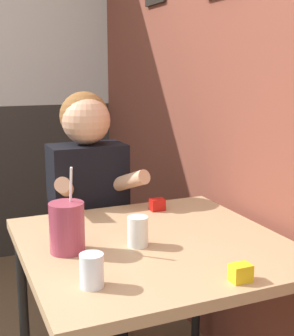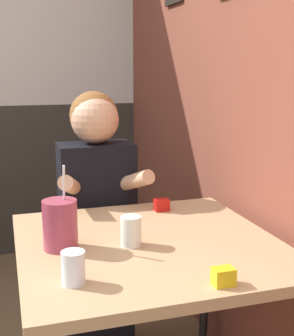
% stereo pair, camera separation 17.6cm
% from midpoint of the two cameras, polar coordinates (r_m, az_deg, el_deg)
% --- Properties ---
extents(brick_wall_right, '(0.08, 4.29, 2.70)m').
position_cam_midpoint_polar(brick_wall_right, '(2.51, 8.24, 11.78)').
color(brick_wall_right, brown).
rests_on(brick_wall_right, ground_plane).
extents(main_table, '(0.89, 0.90, 0.77)m').
position_cam_midpoint_polar(main_table, '(1.67, 3.26, -11.23)').
color(main_table, tan).
rests_on(main_table, ground_plane).
extents(person_seated, '(0.42, 0.41, 1.26)m').
position_cam_midpoint_polar(person_seated, '(2.21, -3.82, -5.95)').
color(person_seated, black).
rests_on(person_seated, ground_plane).
extents(cocktail_pitcher, '(0.12, 0.12, 0.29)m').
position_cam_midpoint_polar(cocktail_pitcher, '(1.57, -7.38, -6.90)').
color(cocktail_pitcher, '#99384C').
rests_on(cocktail_pitcher, main_table).
extents(glass_near_pitcher, '(0.07, 0.07, 0.10)m').
position_cam_midpoint_polar(glass_near_pitcher, '(1.33, -5.17, -12.09)').
color(glass_near_pitcher, silver).
rests_on(glass_near_pitcher, main_table).
extents(glass_center, '(0.07, 0.07, 0.10)m').
position_cam_midpoint_polar(glass_center, '(1.59, 1.23, -7.73)').
color(glass_center, silver).
rests_on(glass_center, main_table).
extents(condiment_ketchup, '(0.06, 0.04, 0.05)m').
position_cam_midpoint_polar(condiment_ketchup, '(1.98, 4.34, -4.55)').
color(condiment_ketchup, '#B7140F').
rests_on(condiment_ketchup, main_table).
extents(condiment_mustard, '(0.06, 0.04, 0.05)m').
position_cam_midpoint_polar(condiment_mustard, '(1.36, 13.09, -12.85)').
color(condiment_mustard, yellow).
rests_on(condiment_mustard, main_table).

